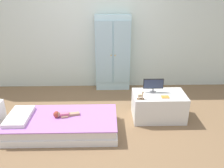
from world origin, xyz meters
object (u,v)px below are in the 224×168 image
wardrobe (113,53)px  rocking_horse_toy (141,95)px  tv_stand (158,106)px  book_orange (165,97)px  tv_monitor (153,84)px  bed (62,124)px  doll (62,114)px

wardrobe → rocking_horse_toy: 1.50m
tv_stand → book_orange: (0.06, -0.12, 0.23)m
tv_monitor → book_orange: 0.29m
tv_stand → tv_monitor: bearing=136.3°
wardrobe → book_orange: size_ratio=12.77×
wardrobe → rocking_horse_toy: bearing=-74.2°
bed → doll: doll is taller
doll → tv_stand: size_ratio=0.46×
doll → rocking_horse_toy: size_ratio=2.94×
doll → tv_stand: bearing=12.2°
tv_stand → tv_monitor: (-0.09, 0.09, 0.36)m
bed → tv_monitor: (1.45, 0.45, 0.46)m
bed → wardrobe: size_ratio=1.07×
tv_monitor → rocking_horse_toy: size_ratio=2.51×
doll → wardrobe: size_ratio=0.25×
tv_stand → bed: bearing=-166.9°
wardrobe → tv_stand: (0.73, -1.24, -0.56)m
bed → book_orange: 1.65m
bed → rocking_horse_toy: rocking_horse_toy is taller
rocking_horse_toy → doll: bearing=-172.6°
rocking_horse_toy → book_orange: rocking_horse_toy is taller
doll → tv_monitor: size_ratio=1.17×
tv_monitor → doll: bearing=-163.8°
bed → rocking_horse_toy: 1.29m
tv_stand → rocking_horse_toy: 0.47m
bed → tv_monitor: tv_monitor is taller
tv_monitor → book_orange: tv_monitor is taller
rocking_horse_toy → book_orange: (0.39, 0.06, -0.06)m
doll → rocking_horse_toy: rocking_horse_toy is taller
book_orange → doll: bearing=-172.4°
bed → tv_stand: 1.58m
tv_monitor → rocking_horse_toy: bearing=-131.6°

